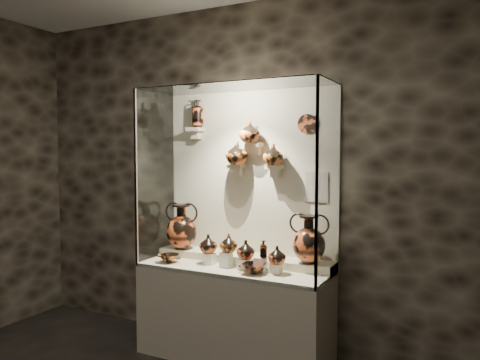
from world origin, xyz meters
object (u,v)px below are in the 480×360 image
kylix_right (253,268)px  amphora_left (182,227)px  amphora_right (309,239)px  ovoid_vase_c (273,154)px  jug_c (246,250)px  lekythos_tall (198,112)px  ovoid_vase_a (237,153)px  ovoid_vase_b (250,132)px  jug_e (277,255)px  lekythos_small (264,248)px  kylix_left (169,257)px  jug_b (229,243)px  jug_a (208,244)px

kylix_right → amphora_left: bearing=145.1°
amphora_right → ovoid_vase_c: ovoid_vase_c is taller
ovoid_vase_c → jug_c: bearing=-118.3°
lekythos_tall → ovoid_vase_a: bearing=18.1°
lekythos_tall → ovoid_vase_b: size_ratio=1.50×
jug_e → ovoid_vase_b: size_ratio=0.78×
jug_c → lekythos_small: 0.18m
kylix_left → jug_b: bearing=19.1°
ovoid_vase_c → lekythos_tall: bearing=179.3°
ovoid_vase_c → lekythos_small: bearing=-82.2°
amphora_right → kylix_left: amphora_right is taller
lekythos_tall → ovoid_vase_c: size_ratio=1.57×
kylix_left → jug_c: bearing=15.7°
jug_a → kylix_left: size_ratio=0.72×
amphora_left → jug_e: size_ratio=2.83×
ovoid_vase_a → ovoid_vase_c: ovoid_vase_a is taller
amphora_right → ovoid_vase_b: (-0.58, 0.07, 0.91)m
lekythos_small → ovoid_vase_b: size_ratio=0.84×
jug_a → jug_c: 0.38m
lekythos_small → ovoid_vase_c: (-0.03, 0.26, 0.78)m
ovoid_vase_b → ovoid_vase_c: 0.31m
jug_c → ovoid_vase_c: size_ratio=0.86×
jug_a → kylix_left: (-0.35, -0.11, -0.14)m
jug_c → amphora_left: bearing=158.2°
ovoid_vase_a → ovoid_vase_c: size_ratio=1.15×
jug_a → ovoid_vase_a: bearing=62.8°
amphora_right → ovoid_vase_c: size_ratio=2.16×
amphora_right → ovoid_vase_a: (-0.71, 0.06, 0.72)m
jug_a → jug_b: jug_b is taller
jug_b → ovoid_vase_a: size_ratio=0.74×
lekythos_tall → jug_a: bearing=-20.7°
jug_e → lekythos_tall: size_ratio=0.52×
lekythos_tall → jug_c: bearing=0.5°
jug_e → ovoid_vase_b: ovoid_vase_b is taller
jug_c → lekythos_small: lekythos_small is taller
jug_b → ovoid_vase_a: 0.82m
amphora_right → kylix_right: bearing=-155.8°
jug_a → lekythos_tall: lekythos_tall is taller
jug_b → ovoid_vase_b: bearing=60.2°
jug_a → ovoid_vase_b: (0.30, 0.23, 1.00)m
amphora_right → jug_e: 0.30m
lekythos_small → ovoid_vase_a: bearing=161.9°
kylix_left → ovoid_vase_a: size_ratio=1.07×
kylix_left → ovoid_vase_b: bearing=36.1°
jug_b → jug_e: (0.47, -0.02, -0.05)m
amphora_right → jug_c: amphora_right is taller
amphora_left → lekythos_small: (0.94, -0.18, -0.08)m
jug_c → jug_a: bearing=168.0°
lekythos_small → kylix_right: bearing=-106.7°
amphora_left → jug_b: size_ratio=2.72×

